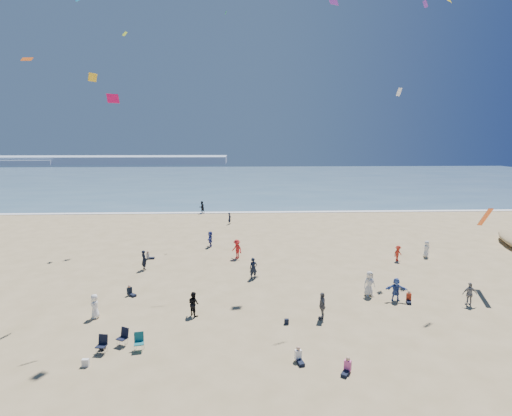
{
  "coord_description": "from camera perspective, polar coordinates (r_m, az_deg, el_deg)",
  "views": [
    {
      "loc": [
        0.94,
        -17.12,
        11.76
      ],
      "look_at": [
        2.0,
        8.0,
        7.3
      ],
      "focal_mm": 28.0,
      "sensor_mm": 36.0,
      "label": 1
    }
  ],
  "objects": [
    {
      "name": "ocean",
      "position": [
        112.73,
        -2.9,
        4.08
      ],
      "size": [
        220.0,
        100.0,
        0.06
      ],
      "primitive_type": "cube",
      "color": "#476B84",
      "rests_on": "ground"
    },
    {
      "name": "seated_group",
      "position": [
        28.64,
        -0.89,
        -13.26
      ],
      "size": [
        22.04,
        20.52,
        0.84
      ],
      "color": "white",
      "rests_on": "ground"
    },
    {
      "name": "chair_cluster",
      "position": [
        24.71,
        -18.75,
        -17.62
      ],
      "size": [
        2.69,
        1.55,
        1.0
      ],
      "color": "black",
      "rests_on": "ground"
    },
    {
      "name": "headland_far",
      "position": [
        197.05,
        -20.57,
        6.47
      ],
      "size": [
        110.0,
        20.0,
        3.2
      ],
      "primitive_type": "cube",
      "color": "#7A8EA8",
      "rests_on": "ground"
    },
    {
      "name": "ground",
      "position": [
        20.79,
        -5.03,
        -24.43
      ],
      "size": [
        220.0,
        220.0,
        0.0
      ],
      "primitive_type": "plane",
      "color": "tan",
      "rests_on": "ground"
    },
    {
      "name": "surf_line",
      "position": [
        63.22,
        -3.23,
        -0.64
      ],
      "size": [
        220.0,
        1.2,
        0.08
      ],
      "primitive_type": "cube",
      "color": "white",
      "rests_on": "ground"
    },
    {
      "name": "white_tote",
      "position": [
        23.97,
        -23.18,
        -19.65
      ],
      "size": [
        0.35,
        0.2,
        0.4
      ],
      "primitive_type": "cube",
      "color": "silver",
      "rests_on": "ground"
    },
    {
      "name": "navy_bag",
      "position": [
        26.54,
        4.39,
        -15.87
      ],
      "size": [
        0.28,
        0.18,
        0.34
      ],
      "primitive_type": "cube",
      "color": "black",
      "rests_on": "ground"
    },
    {
      "name": "standing_flyers",
      "position": [
        36.26,
        3.0,
        -7.43
      ],
      "size": [
        28.72,
        54.76,
        1.92
      ],
      "color": "red",
      "rests_on": "ground"
    },
    {
      "name": "black_backpack",
      "position": [
        25.22,
        -21.08,
        -17.97
      ],
      "size": [
        0.3,
        0.22,
        0.38
      ],
      "primitive_type": "cube",
      "color": "black",
      "rests_on": "ground"
    },
    {
      "name": "headland_near",
      "position": [
        208.5,
        -31.55,
        5.63
      ],
      "size": [
        40.0,
        14.0,
        2.0
      ],
      "primitive_type": "cube",
      "color": "#7A8EA8",
      "rests_on": "ground"
    },
    {
      "name": "kites_aloft",
      "position": [
        29.28,
        16.76,
        15.1
      ],
      "size": [
        36.01,
        41.54,
        27.02
      ],
      "color": "#6B219F",
      "rests_on": "ground"
    }
  ]
}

